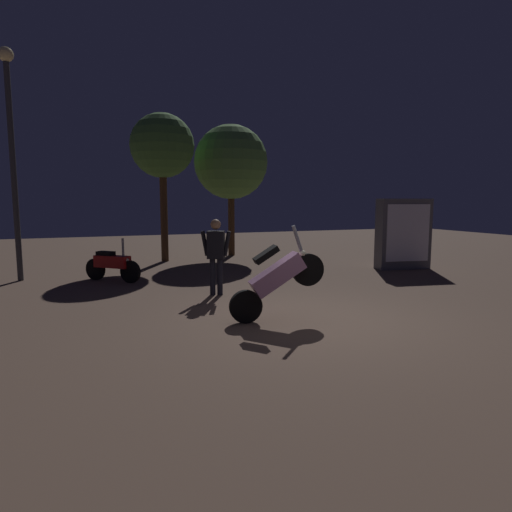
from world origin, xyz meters
TOP-DOWN VIEW (x-y plane):
  - ground_plane at (0.00, 0.00)m, footprint 40.00×40.00m
  - motorcycle_pink_foreground at (-0.56, 0.15)m, footprint 1.66×0.41m
  - motorcycle_red_parked_left at (-2.96, 5.05)m, footprint 1.28×1.21m
  - person_rider_beside at (-0.95, 2.53)m, footprint 0.63×0.37m
  - streetlamp_near at (-5.17, 6.03)m, footprint 0.36×0.36m
  - tree_left_bg at (1.54, 9.10)m, footprint 2.70×2.70m
  - tree_center_bg at (-1.07, 8.36)m, footprint 2.10×2.10m
  - kiosk_billboard at (5.34, 4.12)m, footprint 1.66×0.78m

SIDE VIEW (x-z plane):
  - ground_plane at x=0.00m, z-range 0.00..0.00m
  - motorcycle_red_parked_left at x=-2.96m, z-range -0.12..0.99m
  - motorcycle_pink_foreground at x=-0.56m, z-range -0.07..1.56m
  - person_rider_beside at x=-0.95m, z-range 0.16..1.80m
  - kiosk_billboard at x=5.34m, z-range 0.00..2.10m
  - tree_left_bg at x=1.54m, z-range 1.03..5.83m
  - streetlamp_near at x=-5.17m, z-range 0.71..6.45m
  - tree_center_bg at x=-1.07m, z-range 1.35..6.24m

